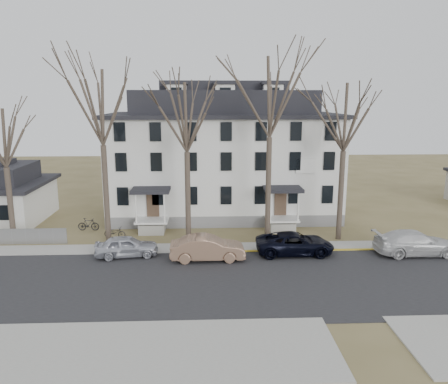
{
  "coord_description": "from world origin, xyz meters",
  "views": [
    {
      "loc": [
        -3.63,
        -21.88,
        10.61
      ],
      "look_at": [
        -2.34,
        9.0,
        3.94
      ],
      "focal_mm": 35.0,
      "sensor_mm": 36.0,
      "label": 1
    }
  ],
  "objects_px": {
    "tree_center": "(270,91)",
    "car_silver": "(127,247)",
    "tree_mid_right": "(345,112)",
    "boarding_house": "(224,156)",
    "car_white": "(415,243)",
    "tree_bungalow": "(3,134)",
    "tree_mid_left": "(186,112)",
    "bicycle_right": "(89,225)",
    "bicycle_left": "(115,233)",
    "tree_far_left": "(101,102)",
    "car_tan": "(207,248)",
    "car_navy": "(295,244)"
  },
  "relations": [
    {
      "from": "tree_mid_right",
      "to": "boarding_house",
      "type": "bearing_deg",
      "value": 136.19
    },
    {
      "from": "tree_far_left",
      "to": "tree_mid_right",
      "type": "xyz_separation_m",
      "value": [
        17.5,
        0.0,
        -0.74
      ]
    },
    {
      "from": "tree_center",
      "to": "tree_mid_right",
      "type": "relative_size",
      "value": 1.15
    },
    {
      "from": "car_silver",
      "to": "bicycle_left",
      "type": "distance_m",
      "value": 4.39
    },
    {
      "from": "tree_mid_left",
      "to": "tree_center",
      "type": "bearing_deg",
      "value": 0.0
    },
    {
      "from": "car_silver",
      "to": "boarding_house",
      "type": "bearing_deg",
      "value": -39.79
    },
    {
      "from": "tree_bungalow",
      "to": "car_navy",
      "type": "distance_m",
      "value": 21.98
    },
    {
      "from": "tree_mid_right",
      "to": "car_navy",
      "type": "distance_m",
      "value": 10.25
    },
    {
      "from": "tree_bungalow",
      "to": "tree_mid_right",
      "type": "bearing_deg",
      "value": 0.0
    },
    {
      "from": "tree_mid_right",
      "to": "car_tan",
      "type": "height_order",
      "value": "tree_mid_right"
    },
    {
      "from": "tree_far_left",
      "to": "car_silver",
      "type": "distance_m",
      "value": 10.34
    },
    {
      "from": "car_silver",
      "to": "tree_bungalow",
      "type": "bearing_deg",
      "value": 61.95
    },
    {
      "from": "car_white",
      "to": "car_silver",
      "type": "bearing_deg",
      "value": 87.89
    },
    {
      "from": "tree_mid_left",
      "to": "car_tan",
      "type": "relative_size",
      "value": 2.57
    },
    {
      "from": "tree_mid_right",
      "to": "car_tan",
      "type": "distance_m",
      "value": 13.99
    },
    {
      "from": "boarding_house",
      "to": "tree_mid_right",
      "type": "relative_size",
      "value": 1.63
    },
    {
      "from": "tree_bungalow",
      "to": "bicycle_right",
      "type": "distance_m",
      "value": 9.41
    },
    {
      "from": "bicycle_right",
      "to": "boarding_house",
      "type": "bearing_deg",
      "value": -61.53
    },
    {
      "from": "car_white",
      "to": "bicycle_right",
      "type": "distance_m",
      "value": 24.83
    },
    {
      "from": "tree_center",
      "to": "car_silver",
      "type": "xyz_separation_m",
      "value": [
        -10.08,
        -3.26,
        -10.36
      ]
    },
    {
      "from": "tree_mid_left",
      "to": "bicycle_right",
      "type": "relative_size",
      "value": 7.35
    },
    {
      "from": "tree_center",
      "to": "car_white",
      "type": "distance_m",
      "value": 14.62
    },
    {
      "from": "boarding_house",
      "to": "tree_bungalow",
      "type": "bearing_deg",
      "value": -152.99
    },
    {
      "from": "tree_center",
      "to": "car_navy",
      "type": "xyz_separation_m",
      "value": [
        1.46,
        -3.21,
        -10.34
      ]
    },
    {
      "from": "tree_bungalow",
      "to": "car_navy",
      "type": "relative_size",
      "value": 2.01
    },
    {
      "from": "tree_bungalow",
      "to": "car_tan",
      "type": "distance_m",
      "value": 16.68
    },
    {
      "from": "tree_center",
      "to": "boarding_house",
      "type": "bearing_deg",
      "value": 110.2
    },
    {
      "from": "tree_far_left",
      "to": "bicycle_left",
      "type": "xyz_separation_m",
      "value": [
        0.3,
        0.81,
        -9.89
      ]
    },
    {
      "from": "tree_center",
      "to": "bicycle_right",
      "type": "bearing_deg",
      "value": 168.76
    },
    {
      "from": "tree_mid_left",
      "to": "car_tan",
      "type": "xyz_separation_m",
      "value": [
        1.42,
        -4.12,
        -8.79
      ]
    },
    {
      "from": "car_white",
      "to": "tree_far_left",
      "type": "bearing_deg",
      "value": 79.49
    },
    {
      "from": "tree_mid_right",
      "to": "car_white",
      "type": "distance_m",
      "value": 10.42
    },
    {
      "from": "car_silver",
      "to": "car_white",
      "type": "xyz_separation_m",
      "value": [
        19.82,
        -0.4,
        0.1
      ]
    },
    {
      "from": "tree_center",
      "to": "car_navy",
      "type": "height_order",
      "value": "tree_center"
    },
    {
      "from": "car_tan",
      "to": "bicycle_left",
      "type": "bearing_deg",
      "value": 54.09
    },
    {
      "from": "tree_mid_left",
      "to": "bicycle_left",
      "type": "height_order",
      "value": "tree_mid_left"
    },
    {
      "from": "tree_center",
      "to": "bicycle_left",
      "type": "xyz_separation_m",
      "value": [
        -11.7,
        0.81,
        -10.64
      ]
    },
    {
      "from": "car_tan",
      "to": "bicycle_right",
      "type": "relative_size",
      "value": 2.86
    },
    {
      "from": "tree_mid_left",
      "to": "tree_bungalow",
      "type": "distance_m",
      "value": 13.08
    },
    {
      "from": "car_white",
      "to": "bicycle_left",
      "type": "bearing_deg",
      "value": 77.27
    },
    {
      "from": "tree_mid_left",
      "to": "car_silver",
      "type": "bearing_deg",
      "value": -141.38
    },
    {
      "from": "car_white",
      "to": "tree_bungalow",
      "type": "bearing_deg",
      "value": 81.79
    },
    {
      "from": "car_tan",
      "to": "tree_bungalow",
      "type": "bearing_deg",
      "value": 72.82
    },
    {
      "from": "tree_center",
      "to": "tree_bungalow",
      "type": "height_order",
      "value": "tree_center"
    },
    {
      "from": "tree_far_left",
      "to": "tree_bungalow",
      "type": "xyz_separation_m",
      "value": [
        -7.0,
        0.0,
        -2.22
      ]
    },
    {
      "from": "tree_far_left",
      "to": "tree_mid_left",
      "type": "bearing_deg",
      "value": 0.0
    },
    {
      "from": "tree_bungalow",
      "to": "car_navy",
      "type": "bearing_deg",
      "value": -8.93
    },
    {
      "from": "boarding_house",
      "to": "tree_bungalow",
      "type": "xyz_separation_m",
      "value": [
        -16.0,
        -8.15,
        2.74
      ]
    },
    {
      "from": "tree_center",
      "to": "car_white",
      "type": "height_order",
      "value": "tree_center"
    },
    {
      "from": "tree_bungalow",
      "to": "bicycle_left",
      "type": "height_order",
      "value": "tree_bungalow"
    }
  ]
}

